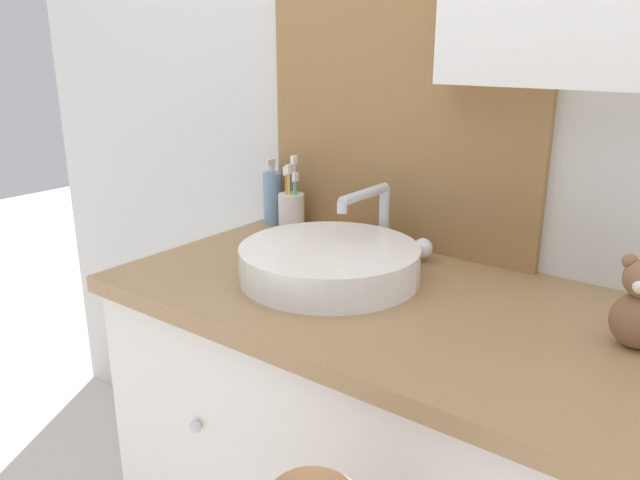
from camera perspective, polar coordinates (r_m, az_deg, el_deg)
The scene contains 5 objects.
wall_back at distance 1.42m, azimuth 13.95°, elevation 14.14°, with size 3.20×0.18×2.50m.
sink_basin at distance 1.29m, azimuth 1.01°, elevation -1.92°, with size 0.37×0.42×0.17m.
toothbrush_holder at distance 1.62m, azimuth -2.63°, elevation 2.80°, with size 0.07×0.07×0.20m.
soap_dispenser at distance 1.68m, azimuth -4.37°, elevation 3.93°, with size 0.05×0.05×0.18m.
teddy_bear at distance 1.11m, azimuth 27.18°, elevation -5.37°, with size 0.08×0.07×0.15m.
Camera 1 is at (0.58, -0.68, 1.36)m, focal length 35.00 mm.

